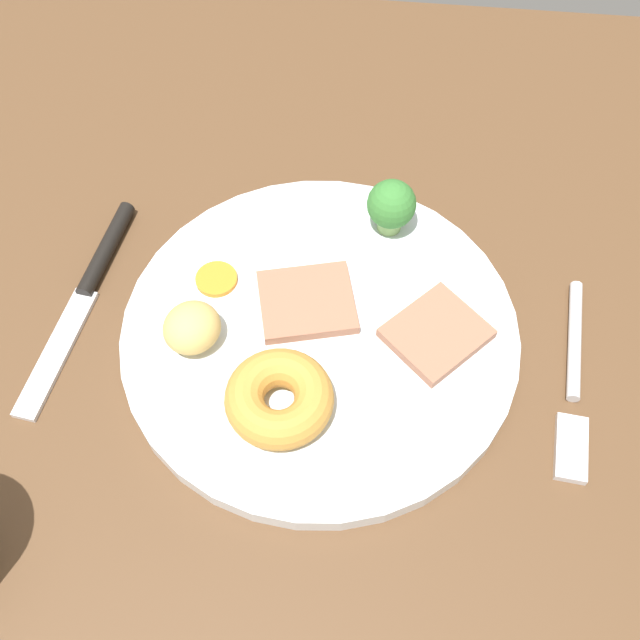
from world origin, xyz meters
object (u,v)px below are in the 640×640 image
yorkshire_pudding (279,398)px  knife (89,285)px  meat_slice_under (436,333)px  broccoli_floret (391,206)px  meat_slice_main (307,302)px  dinner_plate (320,333)px  fork (573,382)px  roast_potato_left (192,328)px  carrot_coin_front (216,279)px

yorkshire_pudding → knife: 17.80cm
meat_slice_under → broccoli_floret: size_ratio=1.39×
broccoli_floret → meat_slice_main: bearing=55.3°
meat_slice_under → broccoli_floret: 10.23cm
dinner_plate → fork: size_ratio=1.79×
meat_slice_main → fork: bearing=168.9°
yorkshire_pudding → roast_potato_left: (6.45, -4.47, 0.24)cm
yorkshire_pudding → broccoli_floret: (-6.13, -15.74, 1.17)cm
dinner_plate → roast_potato_left: 8.85cm
broccoli_floret → fork: broccoli_floret is taller
knife → roast_potato_left: bearing=72.0°
yorkshire_pudding → fork: 19.92cm
meat_slice_under → carrot_coin_front: (15.72, -3.04, -0.20)cm
broccoli_floret → knife: 22.79cm
meat_slice_main → roast_potato_left: size_ratio=1.63×
dinner_plate → meat_slice_main: bearing=-58.0°
meat_slice_under → broccoli_floret: bearing=-68.1°
roast_potato_left → broccoli_floret: size_ratio=0.90×
meat_slice_main → broccoli_floret: broccoli_floret is taller
yorkshire_pudding → fork: yorkshire_pudding is taller
dinner_plate → yorkshire_pudding: yorkshire_pudding is taller
carrot_coin_front → broccoli_floret: bearing=-152.4°
carrot_coin_front → broccoli_floret: 13.71cm
carrot_coin_front → fork: 25.68cm
broccoli_floret → roast_potato_left: bearing=41.9°
carrot_coin_front → meat_slice_main: bearing=168.1°
meat_slice_under → fork: bearing=168.1°
yorkshire_pudding → carrot_coin_front: 11.20cm
meat_slice_main → carrot_coin_front: meat_slice_main is taller
meat_slice_main → meat_slice_under: size_ratio=1.06×
dinner_plate → yorkshire_pudding: bearing=73.0°
dinner_plate → carrot_coin_front: (7.79, -3.19, 0.90)cm
carrot_coin_front → meat_slice_under: bearing=169.1°
dinner_plate → knife: bearing=-8.3°
roast_potato_left → knife: roast_potato_left is taller
meat_slice_main → meat_slice_under: (-9.05, 1.63, 0.00)cm
roast_potato_left → fork: size_ratio=0.26×
broccoli_floret → carrot_coin_front: bearing=27.6°
dinner_plate → carrot_coin_front: size_ratio=9.19×
roast_potato_left → fork: (-25.74, 0.02, -2.52)cm
carrot_coin_front → fork: size_ratio=0.19×
meat_slice_under → knife: meat_slice_under is taller
meat_slice_main → broccoli_floret: 9.55cm
knife → broccoli_floret: bearing=116.0°
meat_slice_under → roast_potato_left: bearing=6.9°
yorkshire_pudding → meat_slice_main: bearing=-95.7°
carrot_coin_front → broccoli_floret: size_ratio=0.68×
carrot_coin_front → broccoli_floret: broccoli_floret is taller
meat_slice_main → knife: bearing=-2.6°
roast_potato_left → carrot_coin_front: size_ratio=1.34×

